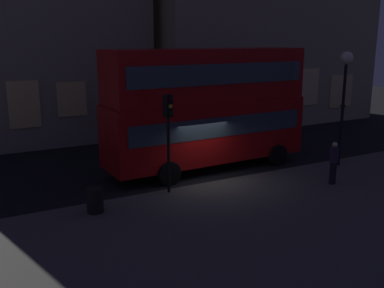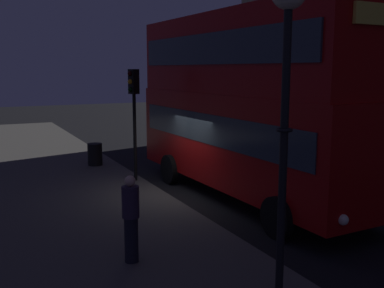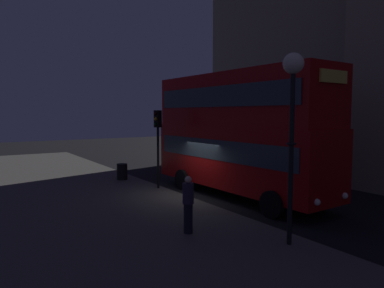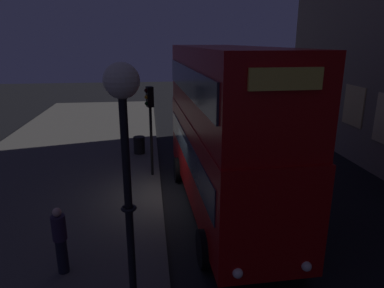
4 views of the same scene
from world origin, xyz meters
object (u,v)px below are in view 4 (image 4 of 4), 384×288
(double_decker_bus, at_px, (223,123))
(traffic_light_near_kerb, at_px, (150,113))
(street_lamp, at_px, (124,134))
(pedestrian, at_px, (60,240))
(litter_bin, at_px, (139,145))

(double_decker_bus, height_order, traffic_light_near_kerb, double_decker_bus)
(double_decker_bus, height_order, street_lamp, double_decker_bus)
(street_lamp, xyz_separation_m, pedestrian, (-2.40, -1.92, -3.32))
(pedestrian, bearing_deg, litter_bin, 63.03)
(pedestrian, xyz_separation_m, litter_bin, (-9.74, 1.74, -0.49))
(traffic_light_near_kerb, relative_size, pedestrian, 2.16)
(pedestrian, relative_size, litter_bin, 2.01)
(double_decker_bus, relative_size, pedestrian, 5.51)
(litter_bin, bearing_deg, pedestrian, -10.13)
(double_decker_bus, distance_m, litter_bin, 7.57)
(traffic_light_near_kerb, xyz_separation_m, pedestrian, (6.54, -2.36, -1.88))
(double_decker_bus, xyz_separation_m, pedestrian, (3.34, -4.85, -2.09))
(litter_bin, bearing_deg, street_lamp, 0.86)
(double_decker_bus, distance_m, traffic_light_near_kerb, 4.06)
(double_decker_bus, distance_m, pedestrian, 6.25)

